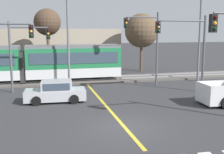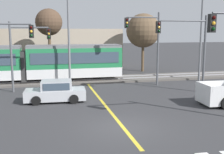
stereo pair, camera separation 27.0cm
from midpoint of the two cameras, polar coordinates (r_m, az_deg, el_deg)
The scene contains 15 objects.
ground_plane at distance 14.78m, azimuth 2.82°, elevation -10.20°, with size 200.00×200.00×0.00m, color #333335.
track_bed at distance 28.21m, azimuth -5.18°, elevation -0.60°, with size 120.00×4.00×0.18m, color #56514C.
rail_near at distance 27.48m, azimuth -4.97°, elevation -0.57°, with size 120.00×0.08×0.10m, color #939399.
rail_far at distance 28.89m, azimuth -5.39°, elevation -0.09°, with size 120.00×0.08×0.10m, color #939399.
light_rail_tram at distance 27.72m, azimuth -17.16°, elevation 2.93°, with size 18.50×2.64×3.43m.
lane_centre_line at distance 19.02m, azimuth -1.03°, elevation -5.71°, with size 0.20×15.14×0.01m, color gold.
sedan_crossing at distance 20.18m, azimuth -11.01°, elevation -2.97°, with size 4.30×2.11×1.52m.
traffic_light_far_right at distance 25.63m, azimuth 7.58°, elevation 7.80°, with size 3.25×0.38×6.60m.
traffic_light_mid_right at distance 22.93m, azimuth 15.63°, elevation 6.88°, with size 4.25×0.38×6.15m.
traffic_light_far_left at distance 23.78m, azimuth -16.92°, elevation 6.00°, with size 3.25×0.38×5.68m.
street_lamp_centre at distance 25.13m, azimuth -8.02°, elevation 10.31°, with size 2.43×0.28×9.57m.
street_lamp_east at distance 28.93m, azimuth 18.31°, elevation 9.00°, with size 2.32×0.28×8.82m.
bare_tree_west at distance 31.93m, azimuth -12.47°, elevation 10.71°, with size 2.93×2.93×7.36m.
bare_tree_east at distance 34.64m, azimuth 6.58°, elevation 9.32°, with size 4.12×4.12×7.04m.
building_backdrop_far at distance 38.87m, azimuth -15.93°, elevation 5.54°, with size 23.62×6.00×5.22m, color tan.
Camera 2 is at (-3.77, -13.40, 4.94)m, focal length 45.00 mm.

